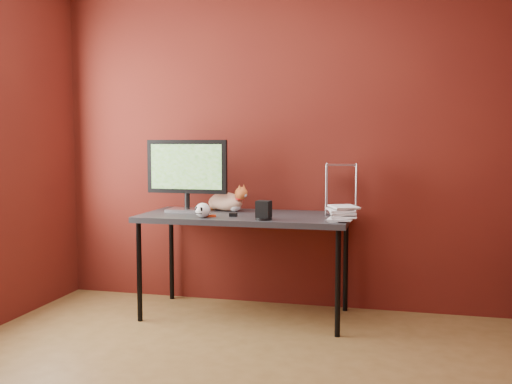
% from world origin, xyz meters
% --- Properties ---
extents(room, '(3.52, 3.52, 2.61)m').
position_xyz_m(room, '(0.00, 0.00, 1.45)').
color(room, brown).
rests_on(room, ground).
extents(desk, '(1.50, 0.70, 0.75)m').
position_xyz_m(desk, '(-0.15, 1.37, 0.70)').
color(desk, black).
rests_on(desk, ground).
extents(monitor, '(0.62, 0.20, 0.54)m').
position_xyz_m(monitor, '(-0.62, 1.43, 1.05)').
color(monitor, '#B3B3B8').
rests_on(monitor, desk).
extents(cat, '(0.44, 0.27, 0.21)m').
position_xyz_m(cat, '(-0.35, 1.55, 0.82)').
color(cat, '#C16329').
rests_on(cat, desk).
extents(skull_mug, '(0.11, 0.11, 0.10)m').
position_xyz_m(skull_mug, '(-0.39, 1.12, 0.80)').
color(skull_mug, silver).
rests_on(skull_mug, desk).
extents(speaker, '(0.11, 0.11, 0.13)m').
position_xyz_m(speaker, '(0.04, 1.12, 0.81)').
color(speaker, black).
rests_on(speaker, desk).
extents(book_stack, '(0.24, 0.27, 1.11)m').
position_xyz_m(book_stack, '(0.48, 1.21, 1.31)').
color(book_stack, beige).
rests_on(book_stack, desk).
extents(wire_rack, '(0.23, 0.19, 0.37)m').
position_xyz_m(wire_rack, '(0.52, 1.56, 0.93)').
color(wire_rack, '#B3B3B8').
rests_on(wire_rack, desk).
extents(pocket_knife, '(0.08, 0.05, 0.02)m').
position_xyz_m(pocket_knife, '(-0.35, 1.18, 0.76)').
color(pocket_knife, '#B12A0D').
rests_on(pocket_knife, desk).
extents(black_gadget, '(0.05, 0.03, 0.03)m').
position_xyz_m(black_gadget, '(-0.20, 1.23, 0.76)').
color(black_gadget, black).
rests_on(black_gadget, desk).
extents(washer, '(0.04, 0.04, 0.00)m').
position_xyz_m(washer, '(0.01, 1.20, 0.75)').
color(washer, '#B3B3B8').
rests_on(washer, desk).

